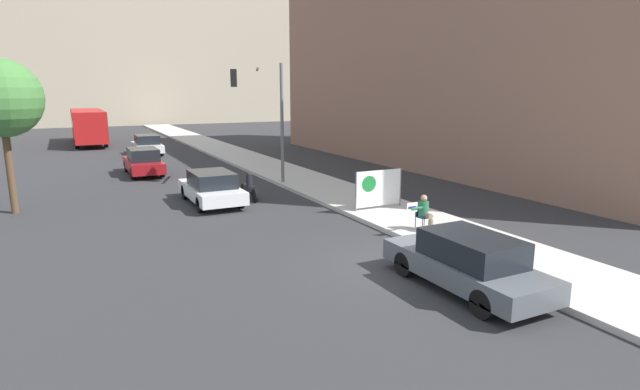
% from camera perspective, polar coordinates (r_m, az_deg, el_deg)
% --- Properties ---
extents(ground_plane, '(160.00, 160.00, 0.00)m').
position_cam_1_polar(ground_plane, '(14.00, 9.37, -8.04)').
color(ground_plane, '#303033').
extents(sidewalk_curb, '(3.28, 90.00, 0.16)m').
position_cam_1_polar(sidewalk_curb, '(28.18, -3.70, 2.37)').
color(sidewalk_curb, beige).
rests_on(sidewalk_curb, ground_plane).
extents(building_backdrop_far, '(52.00, 12.00, 30.25)m').
position_cam_1_polar(building_backdrop_far, '(79.04, -23.72, 18.50)').
color(building_backdrop_far, tan).
rests_on(building_backdrop_far, ground_plane).
extents(building_backdrop_right, '(10.00, 32.00, 16.33)m').
position_cam_1_polar(building_backdrop_right, '(34.19, 16.12, 17.21)').
color(building_backdrop_right, '#936B56').
rests_on(building_backdrop_right, ground_plane).
extents(seated_protester, '(0.94, 0.77, 1.20)m').
position_cam_1_polar(seated_protester, '(16.79, 11.85, -1.90)').
color(seated_protester, '#474C56').
rests_on(seated_protester, sidewalk_curb).
extents(protest_banner, '(2.13, 0.06, 1.52)m').
position_cam_1_polar(protest_banner, '(19.65, 6.68, 0.78)').
color(protest_banner, slate).
rests_on(protest_banner, sidewalk_curb).
extents(traffic_light_pole, '(2.44, 2.21, 5.86)m').
position_cam_1_polar(traffic_light_pole, '(24.99, -6.36, 10.30)').
color(traffic_light_pole, slate).
rests_on(traffic_light_pole, sidewalk_curb).
extents(parked_car_curbside, '(1.72, 4.45, 1.41)m').
position_cam_1_polar(parked_car_curbside, '(12.53, 16.45, -7.37)').
color(parked_car_curbside, '#565B60').
rests_on(parked_car_curbside, ground_plane).
extents(car_on_road_nearest, '(1.87, 4.46, 1.39)m').
position_cam_1_polar(car_on_road_nearest, '(21.59, -12.30, 0.85)').
color(car_on_road_nearest, white).
rests_on(car_on_road_nearest, ground_plane).
extents(car_on_road_midblock, '(1.75, 4.67, 1.52)m').
position_cam_1_polar(car_on_road_midblock, '(30.19, -19.54, 3.63)').
color(car_on_road_midblock, maroon).
rests_on(car_on_road_midblock, ground_plane).
extents(car_on_road_distant, '(1.81, 4.41, 1.47)m').
position_cam_1_polar(car_on_road_distant, '(39.64, -19.15, 5.45)').
color(car_on_road_distant, white).
rests_on(car_on_road_distant, ground_plane).
extents(city_bus_on_road, '(2.52, 10.66, 3.01)m').
position_cam_1_polar(city_bus_on_road, '(49.08, -24.97, 7.31)').
color(city_bus_on_road, red).
rests_on(city_bus_on_road, ground_plane).
extents(motorcycle_on_road, '(0.28, 2.05, 1.22)m').
position_cam_1_polar(motorcycle_on_road, '(22.18, -8.10, 0.85)').
color(motorcycle_on_road, black).
rests_on(motorcycle_on_road, ground_plane).
extents(street_tree_near_curb, '(2.96, 2.96, 5.92)m').
position_cam_1_polar(street_tree_near_curb, '(22.47, -32.66, 9.24)').
color(street_tree_near_curb, brown).
rests_on(street_tree_near_curb, ground_plane).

